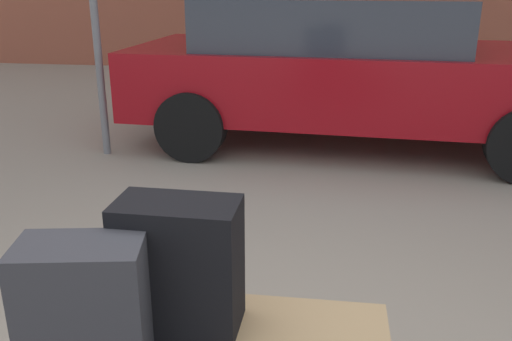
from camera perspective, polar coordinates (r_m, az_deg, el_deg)
suitcase_black_stacked_top at (r=1.81m, az=-7.78°, el=-12.47°), size 0.38×0.22×0.63m
suitcase_charcoal_rear_right at (r=1.74m, az=-17.01°, el=-15.79°), size 0.38×0.26×0.58m
parked_car at (r=5.55m, az=9.60°, el=10.43°), size 4.40×2.13×1.42m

